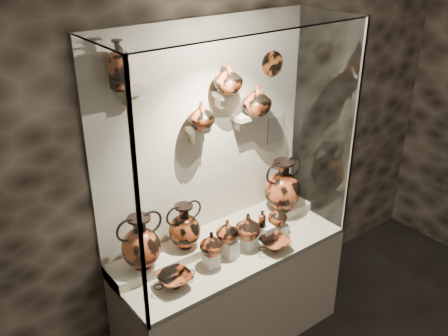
% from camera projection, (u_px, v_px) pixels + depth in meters
% --- Properties ---
extents(wall_back, '(5.00, 0.02, 3.20)m').
position_uv_depth(wall_back, '(204.00, 136.00, 3.43)').
color(wall_back, black).
rests_on(wall_back, ground).
extents(plinth, '(1.70, 0.60, 0.80)m').
position_uv_depth(plinth, '(231.00, 298.00, 3.73)').
color(plinth, '#C2B59C').
rests_on(plinth, floor).
extents(front_tier, '(1.68, 0.58, 0.03)m').
position_uv_depth(front_tier, '(232.00, 252.00, 3.54)').
color(front_tier, '#C3B697').
rests_on(front_tier, plinth).
extents(rear_tier, '(1.70, 0.25, 0.10)m').
position_uv_depth(rear_tier, '(217.00, 237.00, 3.65)').
color(rear_tier, '#C3B697').
rests_on(rear_tier, plinth).
extents(back_panel, '(1.70, 0.03, 1.60)m').
position_uv_depth(back_panel, '(204.00, 136.00, 3.43)').
color(back_panel, '#C2B59C').
rests_on(back_panel, plinth).
extents(glass_front, '(1.70, 0.01, 1.60)m').
position_uv_depth(glass_front, '(263.00, 167.00, 2.99)').
color(glass_front, white).
rests_on(glass_front, plinth).
extents(glass_left, '(0.01, 0.60, 1.60)m').
position_uv_depth(glass_left, '(112.00, 189.00, 2.74)').
color(glass_left, white).
rests_on(glass_left, plinth).
extents(glass_right, '(0.01, 0.60, 1.60)m').
position_uv_depth(glass_right, '(323.00, 123.00, 3.66)').
color(glass_right, white).
rests_on(glass_right, plinth).
extents(glass_top, '(1.70, 0.60, 0.01)m').
position_uv_depth(glass_top, '(234.00, 24.00, 2.85)').
color(glass_top, white).
rests_on(glass_top, back_panel).
extents(frame_post_left, '(0.02, 0.02, 1.60)m').
position_uv_depth(frame_post_left, '(138.00, 210.00, 2.53)').
color(frame_post_left, gray).
rests_on(frame_post_left, plinth).
extents(frame_post_right, '(0.02, 0.02, 1.60)m').
position_uv_depth(frame_post_right, '(354.00, 135.00, 3.45)').
color(frame_post_right, gray).
rests_on(frame_post_right, plinth).
extents(pedestal_a, '(0.09, 0.09, 0.10)m').
position_uv_depth(pedestal_a, '(211.00, 259.00, 3.36)').
color(pedestal_a, beige).
rests_on(pedestal_a, front_tier).
extents(pedestal_b, '(0.09, 0.09, 0.13)m').
position_uv_depth(pedestal_b, '(231.00, 248.00, 3.45)').
color(pedestal_b, beige).
rests_on(pedestal_b, front_tier).
extents(pedestal_c, '(0.09, 0.09, 0.09)m').
position_uv_depth(pedestal_c, '(249.00, 242.00, 3.55)').
color(pedestal_c, beige).
rests_on(pedestal_c, front_tier).
extents(pedestal_d, '(0.09, 0.09, 0.12)m').
position_uv_depth(pedestal_d, '(266.00, 233.00, 3.63)').
color(pedestal_d, beige).
rests_on(pedestal_d, front_tier).
extents(pedestal_e, '(0.09, 0.09, 0.08)m').
position_uv_depth(pedestal_e, '(280.00, 229.00, 3.71)').
color(pedestal_e, beige).
rests_on(pedestal_e, front_tier).
extents(bracket_ul, '(0.14, 0.12, 0.04)m').
position_uv_depth(bracket_ul, '(133.00, 90.00, 2.87)').
color(bracket_ul, '#C2B59C').
rests_on(bracket_ul, back_panel).
extents(bracket_ca, '(0.14, 0.12, 0.04)m').
position_uv_depth(bracket_ca, '(198.00, 129.00, 3.27)').
color(bracket_ca, '#C2B59C').
rests_on(bracket_ca, back_panel).
extents(bracket_cb, '(0.10, 0.12, 0.04)m').
position_uv_depth(bracket_cb, '(222.00, 94.00, 3.30)').
color(bracket_cb, '#C2B59C').
rests_on(bracket_cb, back_panel).
extents(bracket_cc, '(0.14, 0.12, 0.04)m').
position_uv_depth(bracket_cc, '(243.00, 117.00, 3.48)').
color(bracket_cc, '#C2B59C').
rests_on(bracket_cc, back_panel).
extents(amphora_left, '(0.33, 0.33, 0.38)m').
position_uv_depth(amphora_left, '(141.00, 242.00, 3.18)').
color(amphora_left, '#AB4420').
rests_on(amphora_left, rear_tier).
extents(amphora_mid, '(0.35, 0.35, 0.33)m').
position_uv_depth(amphora_mid, '(184.00, 226.00, 3.39)').
color(amphora_mid, '#A0401C').
rests_on(amphora_mid, rear_tier).
extents(amphora_right, '(0.44, 0.44, 0.42)m').
position_uv_depth(amphora_right, '(282.00, 185.00, 3.83)').
color(amphora_right, '#AB4420').
rests_on(amphora_right, rear_tier).
extents(jug_a, '(0.21, 0.21, 0.17)m').
position_uv_depth(jug_a, '(211.00, 243.00, 3.29)').
color(jug_a, '#AB4420').
rests_on(jug_a, pedestal_a).
extents(jug_b, '(0.18, 0.18, 0.16)m').
position_uv_depth(jug_b, '(227.00, 231.00, 3.38)').
color(jug_b, '#A0401C').
rests_on(jug_b, pedestal_b).
extents(jug_c, '(0.22, 0.22, 0.19)m').
position_uv_depth(jug_c, '(248.00, 226.00, 3.48)').
color(jug_c, '#AB4420').
rests_on(jug_c, pedestal_c).
extents(jug_e, '(0.18, 0.18, 0.15)m').
position_uv_depth(jug_e, '(277.00, 216.00, 3.66)').
color(jug_e, '#AB4420').
rests_on(jug_e, pedestal_e).
extents(lekythos_small, '(0.07, 0.07, 0.15)m').
position_uv_depth(lekythos_small, '(262.00, 218.00, 3.56)').
color(lekythos_small, '#A0401C').
rests_on(lekythos_small, pedestal_d).
extents(kylix_left, '(0.30, 0.27, 0.11)m').
position_uv_depth(kylix_left, '(175.00, 279.00, 3.16)').
color(kylix_left, '#A0401C').
rests_on(kylix_left, front_tier).
extents(kylix_right, '(0.32, 0.29, 0.11)m').
position_uv_depth(kylix_right, '(275.00, 243.00, 3.52)').
color(kylix_right, '#AB4420').
rests_on(kylix_right, front_tier).
extents(lekythos_tall, '(0.15, 0.15, 0.31)m').
position_uv_depth(lekythos_tall, '(119.00, 62.00, 2.75)').
color(lekythos_tall, '#AB4420').
rests_on(lekythos_tall, bracket_ul).
extents(ovoid_vase_a, '(0.21, 0.21, 0.18)m').
position_uv_depth(ovoid_vase_a, '(201.00, 115.00, 3.20)').
color(ovoid_vase_a, '#A0401C').
rests_on(ovoid_vase_a, bracket_ca).
extents(ovoid_vase_b, '(0.22, 0.22, 0.20)m').
position_uv_depth(ovoid_vase_b, '(228.00, 78.00, 3.22)').
color(ovoid_vase_b, '#A0401C').
rests_on(ovoid_vase_b, bracket_cb).
extents(ovoid_vase_c, '(0.23, 0.23, 0.22)m').
position_uv_depth(ovoid_vase_c, '(257.00, 100.00, 3.43)').
color(ovoid_vase_c, '#A0401C').
rests_on(ovoid_vase_c, bracket_cc).
extents(wall_plate, '(0.18, 0.02, 0.18)m').
position_uv_depth(wall_plate, '(272.00, 63.00, 3.54)').
color(wall_plate, '#BB5324').
rests_on(wall_plate, back_panel).
extents(info_placard, '(0.16, 0.01, 0.21)m').
position_uv_depth(info_placard, '(275.00, 130.00, 3.81)').
color(info_placard, beige).
rests_on(info_placard, back_panel).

